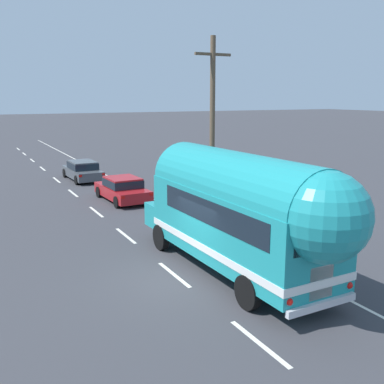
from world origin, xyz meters
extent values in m
plane|color=#38383D|center=(0.00, 0.00, 0.00)|extent=(300.00, 300.00, 0.00)
cube|color=silver|center=(0.00, -4.43, 0.00)|extent=(0.14, 2.40, 0.01)
cube|color=silver|center=(0.00, 0.43, 0.00)|extent=(0.14, 2.40, 0.01)
cube|color=silver|center=(0.00, 5.31, 0.00)|extent=(0.14, 2.40, 0.01)
cube|color=silver|center=(0.00, 9.93, 0.00)|extent=(0.14, 2.40, 0.01)
cube|color=silver|center=(0.00, 15.15, 0.00)|extent=(0.14, 2.40, 0.01)
cube|color=silver|center=(0.00, 20.21, 0.00)|extent=(0.14, 2.40, 0.01)
cube|color=silver|center=(0.00, 26.07, 0.00)|extent=(0.14, 2.40, 0.01)
cube|color=silver|center=(0.00, 31.65, 0.00)|extent=(0.14, 2.40, 0.01)
cube|color=silver|center=(0.00, 37.13, 0.00)|extent=(0.14, 2.40, 0.01)
cube|color=silver|center=(0.00, 42.16, 0.00)|extent=(0.14, 2.40, 0.01)
cube|color=silver|center=(3.75, 12.00, 0.00)|extent=(0.12, 80.00, 0.01)
cylinder|color=brown|center=(4.40, 5.60, 4.25)|extent=(0.24, 0.24, 8.50)
cube|color=brown|center=(4.40, 5.60, 7.70)|extent=(1.80, 0.12, 0.12)
cube|color=teal|center=(1.89, -0.47, 1.75)|extent=(2.68, 7.83, 2.30)
cylinder|color=teal|center=(1.89, -0.47, 2.90)|extent=(2.63, 7.73, 2.45)
sphere|color=teal|center=(1.98, -4.31, 2.90)|extent=(2.40, 2.40, 2.40)
cube|color=teal|center=(1.78, 4.06, 1.07)|extent=(2.29, 1.35, 0.95)
cube|color=white|center=(1.89, -0.47, 1.10)|extent=(2.72, 7.87, 0.24)
cube|color=black|center=(1.90, -0.77, 2.35)|extent=(2.67, 6.03, 0.76)
cube|color=black|center=(1.98, -4.32, 2.40)|extent=(2.00, 0.13, 0.84)
cube|color=white|center=(1.98, -4.33, 1.15)|extent=(0.80, 0.08, 0.90)
cube|color=silver|center=(1.98, -4.42, 0.55)|extent=(2.34, 0.20, 0.20)
sphere|color=red|center=(0.93, -4.36, 0.85)|extent=(0.20, 0.20, 0.20)
sphere|color=red|center=(3.03, -4.31, 0.85)|extent=(0.20, 0.20, 0.20)
cube|color=black|center=(1.80, 3.46, 2.40)|extent=(2.14, 0.15, 0.96)
cube|color=silver|center=(1.77, 4.75, 0.95)|extent=(0.90, 0.12, 0.56)
cylinder|color=black|center=(0.64, 2.99, 0.50)|extent=(0.28, 1.01, 1.00)
cylinder|color=black|center=(2.98, 3.04, 0.50)|extent=(0.28, 1.01, 1.00)
cylinder|color=black|center=(0.78, -2.79, 0.50)|extent=(0.28, 1.01, 1.00)
cylinder|color=black|center=(3.12, -2.73, 0.50)|extent=(0.28, 1.01, 1.00)
cube|color=#A5191E|center=(2.07, 11.81, 0.52)|extent=(2.04, 4.51, 0.60)
cube|color=#A5191E|center=(2.07, 11.68, 1.09)|extent=(1.75, 2.16, 0.55)
cube|color=black|center=(2.07, 11.68, 1.06)|extent=(1.81, 2.20, 0.43)
cube|color=red|center=(1.34, 9.55, 0.70)|extent=(0.20, 0.05, 0.14)
cube|color=red|center=(2.97, 9.61, 0.70)|extent=(0.20, 0.05, 0.14)
cylinder|color=black|center=(1.11, 13.29, 0.32)|extent=(0.22, 0.65, 0.64)
cylinder|color=black|center=(2.90, 13.36, 0.32)|extent=(0.22, 0.65, 0.64)
cylinder|color=black|center=(1.23, 10.25, 0.32)|extent=(0.22, 0.65, 0.64)
cylinder|color=black|center=(3.02, 10.32, 0.32)|extent=(0.22, 0.65, 0.64)
cube|color=#474C51|center=(1.69, 19.45, 0.52)|extent=(1.95, 4.75, 0.60)
cube|color=#474C51|center=(1.69, 19.32, 1.09)|extent=(1.68, 2.39, 0.55)
cube|color=black|center=(1.69, 19.32, 1.06)|extent=(1.74, 2.43, 0.43)
cube|color=red|center=(0.97, 17.07, 0.70)|extent=(0.20, 0.05, 0.14)
cube|color=red|center=(2.55, 17.11, 0.70)|extent=(0.20, 0.05, 0.14)
cylinder|color=black|center=(0.78, 21.07, 0.32)|extent=(0.22, 0.65, 0.64)
cylinder|color=black|center=(2.51, 21.12, 0.32)|extent=(0.22, 0.65, 0.64)
cylinder|color=black|center=(0.87, 17.78, 0.32)|extent=(0.22, 0.65, 0.64)
cylinder|color=black|center=(2.61, 17.83, 0.32)|extent=(0.22, 0.65, 0.64)
camera|label=1|loc=(-6.05, -12.58, 5.87)|focal=42.44mm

